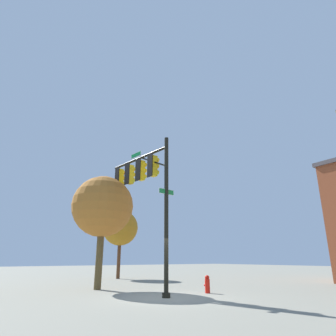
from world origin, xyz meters
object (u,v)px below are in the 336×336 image
(tree_far, at_px, (120,228))
(tree_near, at_px, (103,207))
(signal_pole_assembly, at_px, (143,181))
(fire_hydrant, at_px, (207,284))

(tree_far, bearing_deg, tree_near, 147.50)
(signal_pole_assembly, height_order, tree_far, signal_pole_assembly)
(tree_near, bearing_deg, tree_far, -32.50)
(tree_near, distance_m, tree_far, 8.84)
(signal_pole_assembly, xyz_separation_m, tree_far, (10.48, -3.77, -1.40))
(tree_near, height_order, tree_far, tree_near)
(tree_far, bearing_deg, signal_pole_assembly, 160.21)
(tree_far, bearing_deg, fire_hydrant, 175.57)
(fire_hydrant, bearing_deg, tree_near, 39.06)
(tree_near, xyz_separation_m, tree_far, (7.45, -4.74, -0.36))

